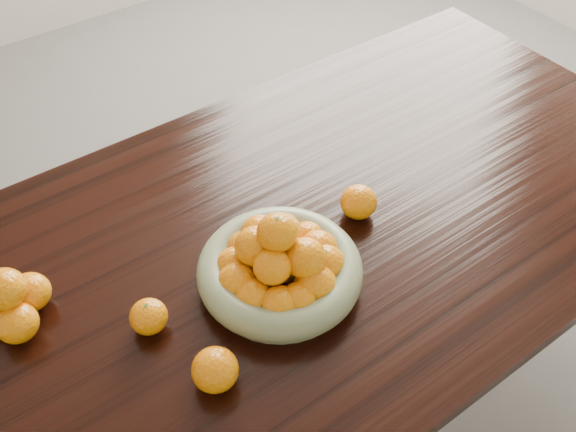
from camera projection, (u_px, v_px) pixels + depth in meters
ground at (293, 400)px, 1.93m from camera, size 5.00×5.00×0.00m
dining_table at (295, 257)px, 1.45m from camera, size 2.00×1.00×0.75m
fruit_bowl at (281, 266)px, 1.25m from camera, size 0.33×0.33×0.18m
orange_pyramid at (11, 302)px, 1.19m from camera, size 0.15×0.15×0.13m
loose_orange_0 at (149, 317)px, 1.19m from camera, size 0.07×0.07×0.07m
loose_orange_1 at (215, 370)px, 1.11m from camera, size 0.08×0.08×0.08m
loose_orange_2 at (359, 202)px, 1.39m from camera, size 0.08×0.08×0.07m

